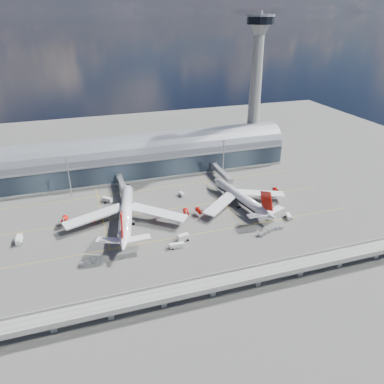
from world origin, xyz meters
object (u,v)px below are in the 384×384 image
object	(u,v)px
cargo_train_0	(91,261)
service_truck_3	(288,217)
floodlight_mast_left	(69,176)
floodlight_mast_right	(223,157)
airliner_right	(241,198)
service_truck_2	(177,245)
cargo_train_1	(275,228)
control_tower	(255,90)
service_truck_5	(107,200)
cargo_train_2	(265,233)
service_truck_4	(182,194)
service_truck_0	(19,240)
airliner_left	(126,213)
service_truck_1	(183,237)

from	to	relation	value
cargo_train_0	service_truck_3	bearing A→B (deg)	-70.53
floodlight_mast_left	floodlight_mast_right	size ratio (longest dim) A/B	1.00
airliner_right	service_truck_3	size ratio (longest dim) A/B	10.64
service_truck_2	cargo_train_1	distance (m)	52.88
control_tower	service_truck_5	xyz separation A→B (m)	(-115.18, -42.72, -50.19)
service_truck_2	cargo_train_2	distance (m)	45.84
service_truck_4	cargo_train_0	world-z (taller)	service_truck_4
control_tower	service_truck_0	size ratio (longest dim) A/B	14.02
service_truck_3	service_truck_4	size ratio (longest dim) A/B	1.23
floodlight_mast_left	airliner_right	distance (m)	103.41
airliner_left	floodlight_mast_left	bearing A→B (deg)	132.74
service_truck_0	service_truck_3	size ratio (longest dim) A/B	1.30
control_tower	floodlight_mast_right	size ratio (longest dim) A/B	4.01
service_truck_4	cargo_train_2	xyz separation A→B (m)	(27.46, -54.95, -0.25)
service_truck_0	service_truck_3	bearing A→B (deg)	-4.69
airliner_left	airliner_right	bearing A→B (deg)	11.05
floodlight_mast_right	cargo_train_0	size ratio (longest dim) A/B	2.49
floodlight_mast_left	floodlight_mast_right	xyz separation A→B (m)	(100.00, 0.00, 0.00)
floodlight_mast_left	floodlight_mast_right	distance (m)	100.00
service_truck_5	cargo_train_2	size ratio (longest dim) A/B	0.68
service_truck_4	cargo_train_2	world-z (taller)	service_truck_4
floodlight_mast_left	airliner_left	bearing A→B (deg)	-58.40
control_tower	cargo_train_0	distance (m)	171.81
airliner_left	cargo_train_0	world-z (taller)	airliner_left
service_truck_1	cargo_train_1	world-z (taller)	service_truck_1
floodlight_mast_right	cargo_train_0	xyz separation A→B (m)	(-94.25, -73.19, -12.74)
service_truck_3	service_truck_5	bearing A→B (deg)	165.73
service_truck_1	cargo_train_1	size ratio (longest dim) A/B	0.63
service_truck_0	cargo_train_1	size ratio (longest dim) A/B	0.75
cargo_train_2	service_truck_1	bearing A→B (deg)	99.79
airliner_right	floodlight_mast_right	bearing A→B (deg)	71.22
floodlight_mast_left	service_truck_0	size ratio (longest dim) A/B	3.50
service_truck_5	service_truck_4	bearing A→B (deg)	-56.68
service_truck_4	cargo_train_0	size ratio (longest dim) A/B	0.44
service_truck_4	service_truck_2	bearing A→B (deg)	-120.93
control_tower	cargo_train_2	distance (m)	123.56
control_tower	cargo_train_1	size ratio (longest dim) A/B	10.55
airliner_left	service_truck_3	distance (m)	87.92
floodlight_mast_right	cargo_train_0	distance (m)	120.01
service_truck_0	control_tower	bearing A→B (deg)	28.22
floodlight_mast_right	service_truck_3	xyz separation A→B (m)	(11.49, -65.79, -12.32)
airliner_right	service_truck_2	size ratio (longest dim) A/B	8.55
floodlight_mast_left	cargo_train_2	distance (m)	119.64
airliner_right	service_truck_1	world-z (taller)	airliner_right
airliner_left	service_truck_4	size ratio (longest dim) A/B	15.40
floodlight_mast_left	service_truck_4	size ratio (longest dim) A/B	5.60
control_tower	cargo_train_1	world-z (taller)	control_tower
cargo_train_2	airliner_right	bearing A→B (deg)	16.79
airliner_right	cargo_train_0	bearing A→B (deg)	-171.45
airliner_left	service_truck_5	xyz separation A→B (m)	(-6.81, 28.58, -4.73)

